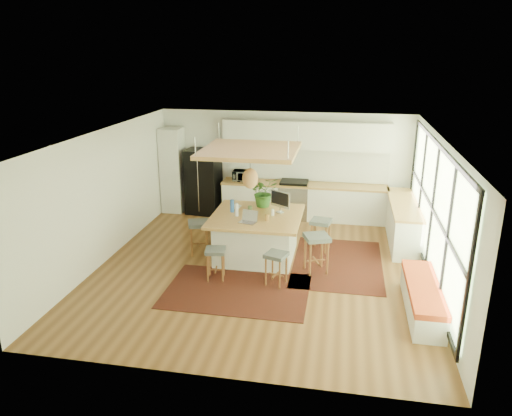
% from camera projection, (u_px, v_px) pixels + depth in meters
% --- Properties ---
extents(floor, '(7.00, 7.00, 0.00)m').
position_uv_depth(floor, '(261.00, 268.00, 9.84)').
color(floor, brown).
rests_on(floor, ground).
extents(ceiling, '(7.00, 7.00, 0.00)m').
position_uv_depth(ceiling, '(262.00, 135.00, 8.99)').
color(ceiling, white).
rests_on(ceiling, ground).
extents(wall_back, '(6.50, 0.00, 6.50)m').
position_uv_depth(wall_back, '(284.00, 164.00, 12.68)').
color(wall_back, white).
rests_on(wall_back, ground).
extents(wall_front, '(6.50, 0.00, 6.50)m').
position_uv_depth(wall_front, '(214.00, 288.00, 6.15)').
color(wall_front, white).
rests_on(wall_front, ground).
extents(wall_left, '(0.00, 7.00, 7.00)m').
position_uv_depth(wall_left, '(106.00, 195.00, 9.98)').
color(wall_left, white).
rests_on(wall_left, ground).
extents(wall_right, '(0.00, 7.00, 7.00)m').
position_uv_depth(wall_right, '(437.00, 214.00, 8.85)').
color(wall_right, white).
rests_on(wall_right, ground).
extents(window_wall, '(0.10, 6.20, 2.60)m').
position_uv_depth(window_wall, '(436.00, 212.00, 8.84)').
color(window_wall, black).
rests_on(window_wall, wall_right).
extents(pantry, '(0.55, 0.60, 2.25)m').
position_uv_depth(pantry, '(173.00, 170.00, 12.96)').
color(pantry, white).
rests_on(pantry, floor).
extents(back_counter_base, '(4.20, 0.60, 0.88)m').
position_uv_depth(back_counter_base, '(303.00, 202.00, 12.57)').
color(back_counter_base, white).
rests_on(back_counter_base, floor).
extents(back_counter_top, '(4.24, 0.64, 0.05)m').
position_uv_depth(back_counter_top, '(304.00, 185.00, 12.43)').
color(back_counter_top, '#AD7C3D').
rests_on(back_counter_top, back_counter_base).
extents(backsplash, '(4.20, 0.02, 0.80)m').
position_uv_depth(backsplash, '(305.00, 165.00, 12.57)').
color(backsplash, white).
rests_on(backsplash, wall_back).
extents(upper_cabinets, '(4.20, 0.34, 0.70)m').
position_uv_depth(upper_cabinets, '(306.00, 135.00, 12.17)').
color(upper_cabinets, white).
rests_on(upper_cabinets, wall_back).
extents(range, '(0.76, 0.62, 1.00)m').
position_uv_depth(range, '(294.00, 199.00, 12.60)').
color(range, '#A5A5AA').
rests_on(range, floor).
extents(right_counter_base, '(0.60, 2.50, 0.88)m').
position_uv_depth(right_counter_base, '(403.00, 223.00, 11.06)').
color(right_counter_base, white).
rests_on(right_counter_base, floor).
extents(right_counter_top, '(0.64, 2.54, 0.05)m').
position_uv_depth(right_counter_top, '(405.00, 204.00, 10.92)').
color(right_counter_top, '#AD7C3D').
rests_on(right_counter_top, right_counter_base).
extents(window_bench, '(0.52, 2.00, 0.50)m').
position_uv_depth(window_bench, '(422.00, 298.00, 8.13)').
color(window_bench, white).
rests_on(window_bench, floor).
extents(ceiling_panel, '(1.86, 1.86, 0.80)m').
position_uv_depth(ceiling_panel, '(250.00, 164.00, 9.62)').
color(ceiling_panel, '#AD7C3D').
rests_on(ceiling_panel, ceiling).
extents(rug_near, '(2.60, 1.80, 0.01)m').
position_uv_depth(rug_near, '(237.00, 291.00, 8.90)').
color(rug_near, black).
rests_on(rug_near, floor).
extents(rug_right, '(1.80, 2.60, 0.01)m').
position_uv_depth(rug_right, '(338.00, 263.00, 10.03)').
color(rug_right, black).
rests_on(rug_right, floor).
extents(fridge, '(0.92, 0.75, 1.72)m').
position_uv_depth(fridge, '(203.00, 179.00, 12.86)').
color(fridge, black).
rests_on(fridge, floor).
extents(island, '(1.85, 1.85, 0.93)m').
position_uv_depth(island, '(257.00, 236.00, 10.24)').
color(island, '#AD7C3D').
rests_on(island, floor).
extents(stool_near_left, '(0.42, 0.42, 0.63)m').
position_uv_depth(stool_near_left, '(216.00, 262.00, 9.26)').
color(stool_near_left, '#474E4F').
rests_on(stool_near_left, floor).
extents(stool_near_right, '(0.47, 0.47, 0.63)m').
position_uv_depth(stool_near_right, '(276.00, 267.00, 9.05)').
color(stool_near_right, '#474E4F').
rests_on(stool_near_right, floor).
extents(stool_right_front, '(0.59, 0.59, 0.78)m').
position_uv_depth(stool_right_front, '(316.00, 255.00, 9.56)').
color(stool_right_front, '#474E4F').
rests_on(stool_right_front, floor).
extents(stool_right_back, '(0.49, 0.49, 0.71)m').
position_uv_depth(stool_right_back, '(320.00, 235.00, 10.59)').
color(stool_right_back, '#474E4F').
rests_on(stool_right_back, floor).
extents(stool_left_side, '(0.55, 0.55, 0.72)m').
position_uv_depth(stool_left_side, '(199.00, 238.00, 10.43)').
color(stool_left_side, '#474E4F').
rests_on(stool_left_side, floor).
extents(laptop, '(0.41, 0.42, 0.25)m').
position_uv_depth(laptop, '(248.00, 217.00, 9.61)').
color(laptop, '#A5A5AA').
rests_on(laptop, island).
extents(monitor, '(0.52, 0.43, 0.47)m').
position_uv_depth(monitor, '(280.00, 201.00, 10.17)').
color(monitor, '#A5A5AA').
rests_on(monitor, island).
extents(microwave, '(0.50, 0.28, 0.34)m').
position_uv_depth(microwave, '(243.00, 175.00, 12.65)').
color(microwave, '#A5A5AA').
rests_on(microwave, back_counter_top).
extents(island_plant, '(0.85, 0.87, 0.51)m').
position_uv_depth(island_plant, '(264.00, 195.00, 10.57)').
color(island_plant, '#1E4C19').
rests_on(island_plant, island).
extents(island_bowl, '(0.29, 0.29, 0.06)m').
position_uv_depth(island_bowl, '(236.00, 207.00, 10.50)').
color(island_bowl, white).
rests_on(island_bowl, island).
extents(island_bottle_0, '(0.07, 0.07, 0.19)m').
position_uv_depth(island_bottle_0, '(232.00, 208.00, 10.25)').
color(island_bottle_0, blue).
rests_on(island_bottle_0, island).
extents(island_bottle_1, '(0.07, 0.07, 0.19)m').
position_uv_depth(island_bottle_1, '(236.00, 212.00, 9.99)').
color(island_bottle_1, silver).
rests_on(island_bottle_1, island).
extents(island_bottle_2, '(0.07, 0.07, 0.19)m').
position_uv_depth(island_bottle_2, '(266.00, 216.00, 9.74)').
color(island_bottle_2, olive).
rests_on(island_bottle_2, island).
extents(island_bottle_3, '(0.07, 0.07, 0.19)m').
position_uv_depth(island_bottle_3, '(274.00, 211.00, 10.05)').
color(island_bottle_3, white).
rests_on(island_bottle_3, island).
extents(island_bottle_4, '(0.07, 0.07, 0.19)m').
position_uv_depth(island_bottle_4, '(249.00, 206.00, 10.33)').
color(island_bottle_4, '#5F7949').
rests_on(island_bottle_4, island).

